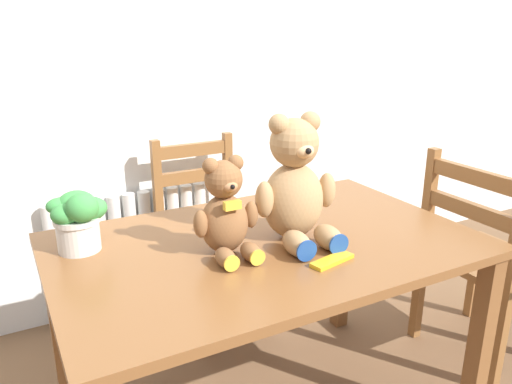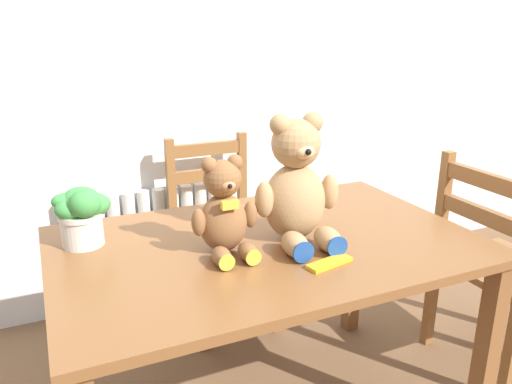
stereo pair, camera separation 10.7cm
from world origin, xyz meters
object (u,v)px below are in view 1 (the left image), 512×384
Objects in this scene: wooden_chair_side at (485,259)px; teddy_bear_left at (226,213)px; wooden_chair_behind at (207,232)px; chocolate_bar at (332,260)px; teddy_bear_right at (295,187)px; potted_plant at (78,217)px.

teddy_bear_left is (-1.16, 0.06, 0.39)m from wooden_chair_side.
wooden_chair_behind reaches higher than chocolate_bar.
wooden_chair_behind is at bearing -87.45° from teddy_bear_right.
teddy_bear_right reaches higher than teddy_bear_left.
potted_plant reaches higher than wooden_chair_side.
potted_plant is at bearing -100.51° from wooden_chair_side.
wooden_chair_behind is at bearing -107.68° from teddy_bear_left.
potted_plant is at bearing -30.13° from teddy_bear_left.
wooden_chair_side is at bearing 137.35° from wooden_chair_behind.
wooden_chair_behind is 5.98× the size of chocolate_bar.
teddy_bear_right is at bearing -93.33° from wooden_chair_side.
potted_plant is at bearing 40.25° from wooden_chair_behind.
potted_plant reaches higher than chocolate_bar.
wooden_chair_side is at bearing -179.76° from teddy_bear_right.
wooden_chair_side is 1.62m from potted_plant.
chocolate_bar is at bearing 89.22° from wooden_chair_behind.
potted_plant reaches higher than wooden_chair_behind.
chocolate_bar is (0.63, -0.44, -0.10)m from potted_plant.
teddy_bear_left is at bearing 139.35° from chocolate_bar.
potted_plant is at bearing 145.11° from chocolate_bar.
wooden_chair_behind is 2.15× the size of teddy_bear_right.
wooden_chair_behind is at bearing 40.25° from potted_plant.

